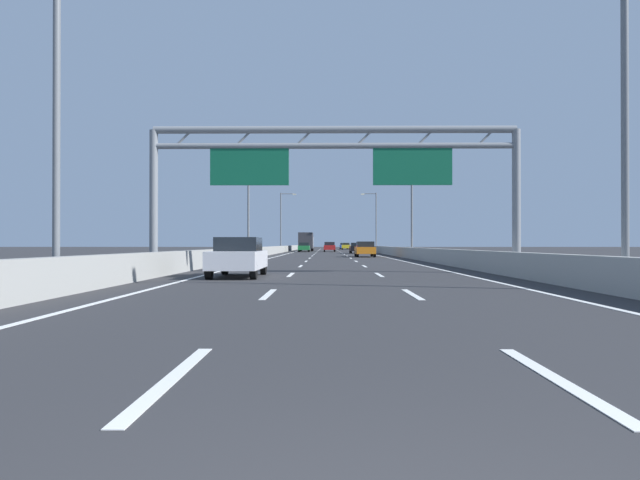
% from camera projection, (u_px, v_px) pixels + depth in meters
% --- Properties ---
extents(ground_plane, '(260.00, 260.00, 0.00)m').
position_uv_depth(ground_plane, '(328.00, 251.00, 101.87)').
color(ground_plane, '#2D2D30').
extents(lane_dash_left_0, '(0.16, 3.00, 0.01)m').
position_uv_depth(lane_dash_left_0, '(172.00, 378.00, 5.40)').
color(lane_dash_left_0, white).
rests_on(lane_dash_left_0, ground_plane).
extents(lane_dash_left_1, '(0.16, 3.00, 0.01)m').
position_uv_depth(lane_dash_left_1, '(268.00, 294.00, 14.39)').
color(lane_dash_left_1, white).
rests_on(lane_dash_left_1, ground_plane).
extents(lane_dash_left_2, '(0.16, 3.00, 0.01)m').
position_uv_depth(lane_dash_left_2, '(291.00, 275.00, 23.39)').
color(lane_dash_left_2, white).
rests_on(lane_dash_left_2, ground_plane).
extents(lane_dash_left_3, '(0.16, 3.00, 0.01)m').
position_uv_depth(lane_dash_left_3, '(301.00, 266.00, 32.39)').
color(lane_dash_left_3, white).
rests_on(lane_dash_left_3, ground_plane).
extents(lane_dash_left_4, '(0.16, 3.00, 0.01)m').
position_uv_depth(lane_dash_left_4, '(306.00, 261.00, 41.39)').
color(lane_dash_left_4, white).
rests_on(lane_dash_left_4, ground_plane).
extents(lane_dash_left_5, '(0.16, 3.00, 0.01)m').
position_uv_depth(lane_dash_left_5, '(310.00, 258.00, 50.39)').
color(lane_dash_left_5, white).
rests_on(lane_dash_left_5, ground_plane).
extents(lane_dash_left_6, '(0.16, 3.00, 0.01)m').
position_uv_depth(lane_dash_left_6, '(312.00, 256.00, 59.39)').
color(lane_dash_left_6, white).
rests_on(lane_dash_left_6, ground_plane).
extents(lane_dash_left_7, '(0.16, 3.00, 0.01)m').
position_uv_depth(lane_dash_left_7, '(314.00, 254.00, 68.39)').
color(lane_dash_left_7, white).
rests_on(lane_dash_left_7, ground_plane).
extents(lane_dash_left_8, '(0.16, 3.00, 0.01)m').
position_uv_depth(lane_dash_left_8, '(316.00, 253.00, 77.39)').
color(lane_dash_left_8, white).
rests_on(lane_dash_left_8, ground_plane).
extents(lane_dash_left_9, '(0.16, 3.00, 0.01)m').
position_uv_depth(lane_dash_left_9, '(317.00, 252.00, 86.39)').
color(lane_dash_left_9, white).
rests_on(lane_dash_left_9, ground_plane).
extents(lane_dash_left_10, '(0.16, 3.00, 0.01)m').
position_uv_depth(lane_dash_left_10, '(318.00, 251.00, 95.39)').
color(lane_dash_left_10, white).
rests_on(lane_dash_left_10, ground_plane).
extents(lane_dash_left_11, '(0.16, 3.00, 0.01)m').
position_uv_depth(lane_dash_left_11, '(318.00, 251.00, 104.39)').
color(lane_dash_left_11, white).
rests_on(lane_dash_left_11, ground_plane).
extents(lane_dash_left_12, '(0.16, 3.00, 0.01)m').
position_uv_depth(lane_dash_left_12, '(319.00, 250.00, 113.39)').
color(lane_dash_left_12, white).
rests_on(lane_dash_left_12, ground_plane).
extents(lane_dash_left_13, '(0.16, 3.00, 0.01)m').
position_uv_depth(lane_dash_left_13, '(319.00, 250.00, 122.39)').
color(lane_dash_left_13, white).
rests_on(lane_dash_left_13, ground_plane).
extents(lane_dash_left_14, '(0.16, 3.00, 0.01)m').
position_uv_depth(lane_dash_left_14, '(320.00, 249.00, 131.39)').
color(lane_dash_left_14, white).
rests_on(lane_dash_left_14, ground_plane).
extents(lane_dash_left_15, '(0.16, 3.00, 0.01)m').
position_uv_depth(lane_dash_left_15, '(320.00, 249.00, 140.38)').
color(lane_dash_left_15, white).
rests_on(lane_dash_left_15, ground_plane).
extents(lane_dash_left_16, '(0.16, 3.00, 0.01)m').
position_uv_depth(lane_dash_left_16, '(321.00, 249.00, 149.38)').
color(lane_dash_left_16, white).
rests_on(lane_dash_left_16, ground_plane).
extents(lane_dash_left_17, '(0.16, 3.00, 0.01)m').
position_uv_depth(lane_dash_left_17, '(321.00, 248.00, 158.38)').
color(lane_dash_left_17, white).
rests_on(lane_dash_left_17, ground_plane).
extents(lane_dash_right_0, '(0.16, 3.00, 0.01)m').
position_uv_depth(lane_dash_right_0, '(557.00, 379.00, 5.36)').
color(lane_dash_right_0, white).
rests_on(lane_dash_right_0, ground_plane).
extents(lane_dash_right_1, '(0.16, 3.00, 0.01)m').
position_uv_depth(lane_dash_right_1, '(412.00, 294.00, 14.36)').
color(lane_dash_right_1, white).
rests_on(lane_dash_right_1, ground_plane).
extents(lane_dash_right_2, '(0.16, 3.00, 0.01)m').
position_uv_depth(lane_dash_right_2, '(379.00, 275.00, 23.35)').
color(lane_dash_right_2, white).
rests_on(lane_dash_right_2, ground_plane).
extents(lane_dash_right_3, '(0.16, 3.00, 0.01)m').
position_uv_depth(lane_dash_right_3, '(364.00, 266.00, 32.35)').
color(lane_dash_right_3, white).
rests_on(lane_dash_right_3, ground_plane).
extents(lane_dash_right_4, '(0.16, 3.00, 0.01)m').
position_uv_depth(lane_dash_right_4, '(356.00, 261.00, 41.35)').
color(lane_dash_right_4, white).
rests_on(lane_dash_right_4, ground_plane).
extents(lane_dash_right_5, '(0.16, 3.00, 0.01)m').
position_uv_depth(lane_dash_right_5, '(351.00, 258.00, 50.35)').
color(lane_dash_right_5, white).
rests_on(lane_dash_right_5, ground_plane).
extents(lane_dash_right_6, '(0.16, 3.00, 0.01)m').
position_uv_depth(lane_dash_right_6, '(347.00, 256.00, 59.35)').
color(lane_dash_right_6, white).
rests_on(lane_dash_right_6, ground_plane).
extents(lane_dash_right_7, '(0.16, 3.00, 0.01)m').
position_uv_depth(lane_dash_right_7, '(344.00, 254.00, 68.35)').
color(lane_dash_right_7, white).
rests_on(lane_dash_right_7, ground_plane).
extents(lane_dash_right_8, '(0.16, 3.00, 0.01)m').
position_uv_depth(lane_dash_right_8, '(342.00, 253.00, 77.35)').
color(lane_dash_right_8, white).
rests_on(lane_dash_right_8, ground_plane).
extents(lane_dash_right_9, '(0.16, 3.00, 0.01)m').
position_uv_depth(lane_dash_right_9, '(341.00, 252.00, 86.35)').
color(lane_dash_right_9, white).
rests_on(lane_dash_right_9, ground_plane).
extents(lane_dash_right_10, '(0.16, 3.00, 0.01)m').
position_uv_depth(lane_dash_right_10, '(339.00, 251.00, 95.35)').
color(lane_dash_right_10, white).
rests_on(lane_dash_right_10, ground_plane).
extents(lane_dash_right_11, '(0.16, 3.00, 0.01)m').
position_uv_depth(lane_dash_right_11, '(338.00, 251.00, 104.35)').
color(lane_dash_right_11, white).
rests_on(lane_dash_right_11, ground_plane).
extents(lane_dash_right_12, '(0.16, 3.00, 0.01)m').
position_uv_depth(lane_dash_right_12, '(337.00, 250.00, 113.35)').
color(lane_dash_right_12, white).
rests_on(lane_dash_right_12, ground_plane).
extents(lane_dash_right_13, '(0.16, 3.00, 0.01)m').
position_uv_depth(lane_dash_right_13, '(336.00, 250.00, 122.35)').
color(lane_dash_right_13, white).
rests_on(lane_dash_right_13, ground_plane).
extents(lane_dash_right_14, '(0.16, 3.00, 0.01)m').
position_uv_depth(lane_dash_right_14, '(336.00, 249.00, 131.35)').
color(lane_dash_right_14, white).
rests_on(lane_dash_right_14, ground_plane).
extents(lane_dash_right_15, '(0.16, 3.00, 0.01)m').
position_uv_depth(lane_dash_right_15, '(335.00, 249.00, 140.35)').
color(lane_dash_right_15, white).
rests_on(lane_dash_right_15, ground_plane).
extents(lane_dash_right_16, '(0.16, 3.00, 0.01)m').
position_uv_depth(lane_dash_right_16, '(335.00, 249.00, 149.34)').
color(lane_dash_right_16, white).
rests_on(lane_dash_right_16, ground_plane).
extents(lane_dash_right_17, '(0.16, 3.00, 0.01)m').
position_uv_depth(lane_dash_right_17, '(334.00, 248.00, 158.34)').
color(lane_dash_right_17, white).
rests_on(lane_dash_right_17, ground_plane).
extents(edge_line_left, '(0.16, 176.00, 0.01)m').
position_uv_depth(edge_line_left, '(295.00, 252.00, 89.93)').
color(edge_line_left, white).
rests_on(edge_line_left, ground_plane).
extents(edge_line_right, '(0.16, 176.00, 0.01)m').
position_uv_depth(edge_line_right, '(362.00, 252.00, 89.81)').
color(edge_line_right, white).
rests_on(edge_line_right, ground_plane).
extents(barrier_left, '(0.45, 220.00, 0.95)m').
position_uv_depth(barrier_left, '(293.00, 248.00, 111.95)').
color(barrier_left, '#9E9E99').
rests_on(barrier_left, ground_plane).
extents(barrier_right, '(0.45, 220.00, 0.95)m').
position_uv_depth(barrier_right, '(364.00, 248.00, 111.79)').
color(barrier_right, '#9E9E99').
rests_on(barrier_right, ground_plane).
extents(sign_gantry, '(16.02, 0.36, 6.36)m').
position_uv_depth(sign_gantry, '(334.00, 162.00, 24.81)').
color(sign_gantry, gray).
rests_on(sign_gantry, ground_plane).
extents(streetlamp_left_near, '(2.58, 0.28, 9.50)m').
position_uv_depth(streetlamp_left_near, '(65.00, 92.00, 15.66)').
color(streetlamp_left_near, slate).
rests_on(streetlamp_left_near, ground_plane).
extents(streetlamp_right_near, '(2.58, 0.28, 9.50)m').
position_uv_depth(streetlamp_right_near, '(616.00, 91.00, 15.49)').
color(streetlamp_right_near, slate).
rests_on(streetlamp_right_near, ground_plane).
extents(streetlamp_left_mid, '(2.58, 0.28, 9.50)m').
position_uv_depth(streetlamp_left_mid, '(251.00, 200.00, 54.23)').
color(streetlamp_left_mid, slate).
rests_on(streetlamp_left_mid, ground_plane).
extents(streetlamp_right_mid, '(2.58, 0.28, 9.50)m').
position_uv_depth(streetlamp_right_mid, '(409.00, 200.00, 54.07)').
color(streetlamp_right_mid, slate).
rests_on(streetlamp_right_mid, ground_plane).
extents(streetlamp_left_far, '(2.58, 0.28, 9.50)m').
position_uv_depth(streetlamp_left_far, '(282.00, 218.00, 92.81)').
color(streetlamp_left_far, slate).
rests_on(streetlamp_left_far, ground_plane).
extents(streetlamp_right_far, '(2.58, 0.28, 9.50)m').
position_uv_depth(streetlamp_right_far, '(375.00, 218.00, 92.65)').
color(streetlamp_right_far, slate).
rests_on(streetlamp_right_far, ground_plane).
extents(orange_car, '(1.81, 4.47, 1.48)m').
position_uv_depth(orange_car, '(365.00, 249.00, 55.17)').
color(orange_car, orange).
rests_on(orange_car, ground_plane).
extents(green_car, '(1.72, 4.15, 1.46)m').
position_uv_depth(green_car, '(304.00, 247.00, 88.93)').
color(green_car, '#1E7A38').
rests_on(green_car, ground_plane).
extents(red_car, '(1.82, 4.22, 1.55)m').
position_uv_depth(red_car, '(330.00, 247.00, 91.07)').
color(red_car, red).
rests_on(red_car, ground_plane).
extents(blue_car, '(1.89, 4.61, 1.45)m').
position_uv_depth(blue_car, '(344.00, 246.00, 133.96)').
color(blue_car, '#2347AD').
rests_on(blue_car, ground_plane).
extents(white_car, '(1.81, 4.32, 1.52)m').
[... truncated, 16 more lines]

